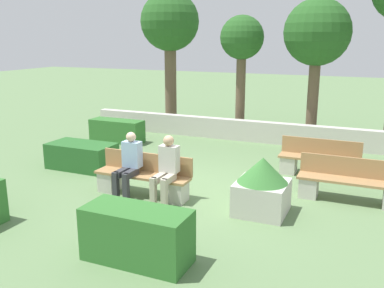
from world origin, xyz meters
name	(u,v)px	position (x,y,z in m)	size (l,w,h in m)	color
ground_plane	(194,191)	(0.00, 0.00, 0.00)	(60.00, 60.00, 0.00)	#607F51
perimeter_wall	(255,131)	(0.00, 4.89, 0.33)	(11.52, 0.30, 0.66)	beige
bench_front	(143,179)	(-0.87, -0.66, 0.35)	(2.08, 0.48, 0.87)	#A37A4C
bench_left_side	(319,162)	(2.33, 2.11, 0.34)	(1.87, 0.49, 0.87)	#A37A4C
bench_right_side	(350,185)	(3.12, 0.69, 0.35)	(2.06, 0.48, 0.87)	#A37A4C
person_seated_man	(166,166)	(-0.24, -0.80, 0.75)	(0.38, 0.63, 1.35)	#B2A893
person_seated_woman	(129,162)	(-1.10, -0.81, 0.74)	(0.38, 0.63, 1.34)	#333338
hedge_block_near_left	(82,156)	(-3.24, 0.38, 0.32)	(1.67, 0.88, 0.64)	#286028
hedge_block_mid_left	(117,131)	(-3.99, 3.11, 0.35)	(1.72, 0.60, 0.70)	#33702D
hedge_block_mid_right	(137,235)	(0.41, -3.06, 0.41)	(1.60, 0.68, 0.81)	#33702D
planter_corner_left	(262,185)	(1.64, -0.58, 0.54)	(0.94, 0.94, 1.08)	beige
tree_leftmost	(170,25)	(-3.64, 6.26, 3.64)	(2.11, 2.11, 4.82)	brown
tree_center_left	(242,42)	(-0.80, 5.82, 3.06)	(1.43, 1.43, 3.93)	brown
tree_center_right	(317,35)	(1.58, 5.77, 3.29)	(2.03, 2.03, 4.38)	brown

